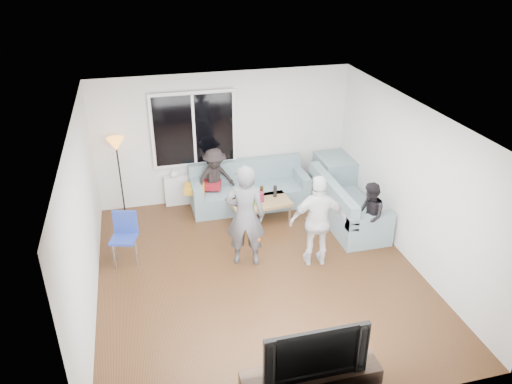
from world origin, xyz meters
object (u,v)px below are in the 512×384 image
object	(u,v)px
player_left	(245,216)
television	(313,348)
spectator_right	(369,215)
sofa_back_section	(250,186)
sofa_right_section	(348,201)
coffee_table	(261,210)
spectator_back	(215,179)
floor_lamp	(120,178)
tv_console	(310,384)
player_right	(318,221)
side_chair	(124,239)

from	to	relation	value
player_left	television	size ratio (longest dim) A/B	1.47
spectator_right	television	xyz separation A→B (m)	(-2.06, -2.84, 0.19)
spectator_right	sofa_back_section	bearing A→B (deg)	-124.53
sofa_back_section	sofa_right_section	bearing A→B (deg)	-33.61
coffee_table	spectator_right	world-z (taller)	spectator_right
spectator_right	spectator_back	distance (m)	3.03
floor_lamp	spectator_right	size ratio (longest dim) A/B	1.32
spectator_back	tv_console	xyz separation A→B (m)	(0.25, -4.80, -0.41)
sofa_back_section	tv_console	size ratio (longest dim) A/B	1.44
player_left	tv_console	distance (m)	2.94
spectator_back	television	distance (m)	4.81
television	sofa_back_section	bearing A→B (deg)	84.88
spectator_back	tv_console	size ratio (longest dim) A/B	0.79
sofa_right_section	floor_lamp	distance (m)	4.29
player_right	spectator_back	size ratio (longest dim) A/B	1.24
sofa_right_section	television	size ratio (longest dim) A/B	1.69
television	player_right	bearing A→B (deg)	68.29
side_chair	television	xyz separation A→B (m)	(2.01, -3.35, 0.35)
sofa_back_section	player_left	size ratio (longest dim) A/B	1.32
player_left	player_right	world-z (taller)	player_left
sofa_back_section	coffee_table	distance (m)	0.67
sofa_right_section	spectator_right	size ratio (longest dim) A/B	1.69
coffee_table	player_left	distance (m)	1.56
sofa_right_section	side_chair	distance (m)	4.08
side_chair	spectator_back	size ratio (longest dim) A/B	0.68
side_chair	television	bearing A→B (deg)	-42.82
spectator_back	spectator_right	bearing A→B (deg)	-58.96
spectator_right	spectator_back	bearing A→B (deg)	-115.07
player_right	spectator_right	distance (m)	1.09
sofa_right_section	player_right	bearing A→B (deg)	137.19
player_left	spectator_back	bearing A→B (deg)	-69.94
television	tv_console	bearing A→B (deg)	180.00
sofa_back_section	side_chair	world-z (taller)	side_chair
player_left	tv_console	size ratio (longest dim) A/B	1.09
sofa_right_section	floor_lamp	size ratio (longest dim) A/B	1.28
spectator_right	spectator_back	xyz separation A→B (m)	(-2.31, 1.96, 0.04)
coffee_table	tv_console	world-z (taller)	tv_console
player_left	sofa_right_section	bearing A→B (deg)	-143.56
sofa_right_section	player_right	distance (m)	1.57
side_chair	floor_lamp	size ratio (longest dim) A/B	0.55
sofa_back_section	player_right	xyz separation A→B (m)	(0.59, -2.21, 0.36)
sofa_back_section	player_left	world-z (taller)	player_left
floor_lamp	player_right	xyz separation A→B (m)	(3.03, -2.44, 0.00)
tv_console	player_right	bearing A→B (deg)	68.29
floor_lamp	player_left	bearing A→B (deg)	-48.24
coffee_table	side_chair	bearing A→B (deg)	-162.48
sofa_right_section	side_chair	bearing A→B (deg)	94.65
sofa_back_section	spectator_right	distance (m)	2.53
side_chair	sofa_back_section	bearing A→B (deg)	46.38
player_right	spectator_right	world-z (taller)	player_right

